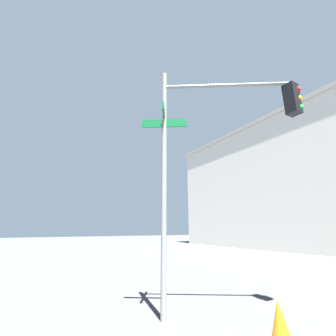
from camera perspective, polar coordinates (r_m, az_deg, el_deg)
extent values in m
cylinder|color=slate|center=(5.08, -1.03, -2.94)|extent=(0.12, 0.12, 5.66)
cylinder|color=slate|center=(6.20, 14.69, 19.83)|extent=(1.79, 2.68, 0.09)
cube|color=black|center=(6.47, 29.24, 15.15)|extent=(0.28, 0.28, 0.80)
sphere|color=red|center=(6.65, 30.16, 16.89)|extent=(0.18, 0.18, 0.18)
sphere|color=orange|center=(6.53, 30.46, 15.01)|extent=(0.18, 0.18, 0.18)
sphere|color=green|center=(6.42, 30.77, 13.06)|extent=(0.18, 0.18, 0.18)
cube|color=#0F5128|center=(5.56, -0.96, 11.39)|extent=(0.63, 0.94, 0.20)
cube|color=#0F5128|center=(5.66, -0.95, 13.38)|extent=(0.86, 0.58, 0.20)
cube|color=beige|center=(32.43, 33.00, -5.91)|extent=(18.90, 23.55, 11.39)
cube|color=gray|center=(33.66, 31.54, 3.99)|extent=(19.20, 23.85, 0.40)
cone|color=orange|center=(4.45, 26.86, -32.18)|extent=(0.36, 0.36, 0.68)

